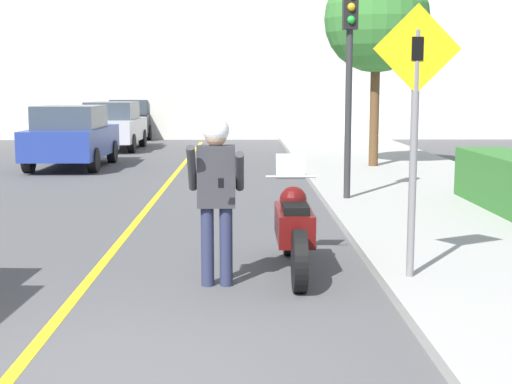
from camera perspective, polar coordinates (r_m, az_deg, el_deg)
The scene contains 10 objects.
road_center_line at distance 11.17m, azimuth -9.87°, elevation -2.76°, with size 0.12×36.00×0.01m.
building_backdrop at distance 30.90m, azimuth -3.12°, elevation 11.37°, with size 28.00×1.20×7.65m.
motorcycle at distance 8.28m, azimuth 3.04°, elevation -2.86°, with size 0.62×2.37×1.32m.
person_biker at distance 7.56m, azimuth -3.20°, elevation 0.79°, with size 0.59×0.49×1.82m.
crossing_sign at distance 7.59m, azimuth 12.59°, elevation 5.98°, with size 0.91×0.08×2.84m.
traffic_light at distance 13.07m, azimuth 7.49°, elevation 11.01°, with size 0.26×0.30×3.80m.
street_tree at distance 18.92m, azimuth 9.62°, elevation 13.40°, with size 2.68×2.68×5.09m.
parked_car_blue at distance 20.00m, azimuth -14.50°, elevation 4.35°, with size 1.88×4.20×1.68m.
parked_car_silver at distance 25.67m, azimuth -11.34°, elevation 5.24°, with size 1.88×4.20×1.68m.
parked_car_black at distance 31.69m, azimuth -9.82°, elevation 5.81°, with size 1.88×4.20×1.68m.
Camera 1 is at (1.13, -4.83, 2.10)m, focal length 50.00 mm.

